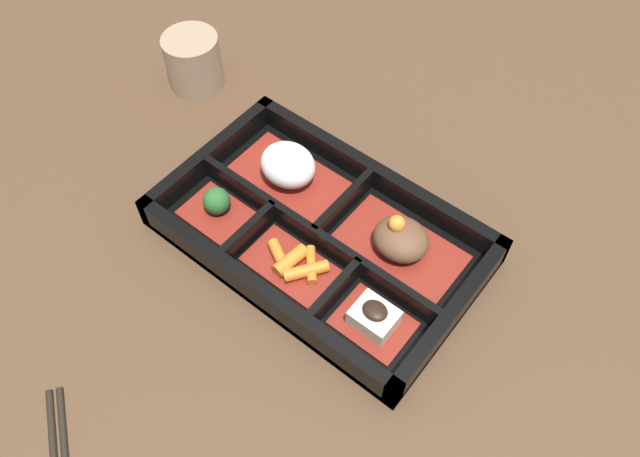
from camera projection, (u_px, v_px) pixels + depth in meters
name	position (u px, v px, depth m)	size (l,w,h in m)	color
ground_plane	(320.00, 242.00, 0.67)	(3.00, 3.00, 0.00)	#4C3523
bento_base	(320.00, 239.00, 0.67)	(0.33, 0.21, 0.01)	black
bento_rim	(318.00, 233.00, 0.65)	(0.33, 0.21, 0.04)	black
bowl_rice	(288.00, 169.00, 0.69)	(0.13, 0.08, 0.05)	maroon
bowl_stew	(400.00, 242.00, 0.64)	(0.13, 0.08, 0.05)	maroon
bowl_greens	(217.00, 205.00, 0.67)	(0.08, 0.06, 0.03)	maroon
bowl_carrots	(294.00, 265.00, 0.63)	(0.09, 0.06, 0.02)	maroon
bowl_tofu	(374.00, 319.00, 0.59)	(0.07, 0.06, 0.03)	maroon
tea_cup	(193.00, 60.00, 0.78)	(0.07, 0.07, 0.07)	gray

